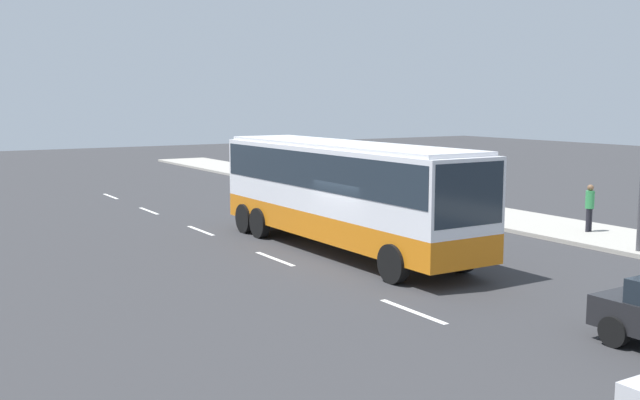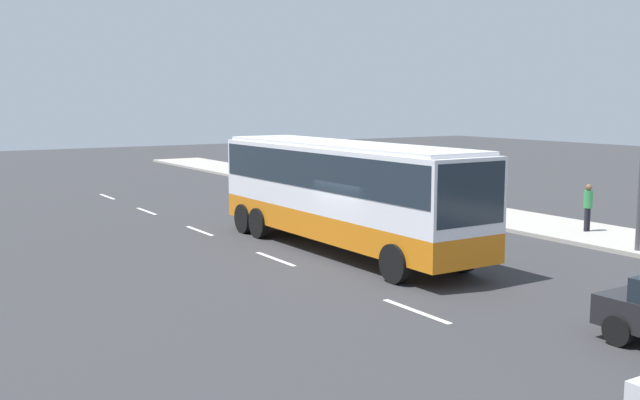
% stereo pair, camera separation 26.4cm
% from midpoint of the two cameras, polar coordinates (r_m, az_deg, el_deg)
% --- Properties ---
extents(ground_plane, '(120.00, 120.00, 0.00)m').
position_cam_midpoint_polar(ground_plane, '(23.11, 2.76, -4.73)').
color(ground_plane, '#333335').
extents(sidewalk_curb, '(80.00, 4.00, 0.15)m').
position_cam_midpoint_polar(sidewalk_curb, '(29.66, 18.25, -2.19)').
color(sidewalk_curb, '#A8A399').
rests_on(sidewalk_curb, ground_plane).
extents(lane_centreline, '(27.33, 0.16, 0.01)m').
position_cam_midpoint_polar(lane_centreline, '(28.58, -9.43, -2.41)').
color(lane_centreline, white).
rests_on(lane_centreline, ground_plane).
extents(coach_bus, '(11.98, 2.79, 3.61)m').
position_cam_midpoint_polar(coach_bus, '(24.26, 1.46, 1.22)').
color(coach_bus, orange).
rests_on(coach_bus, ground_plane).
extents(pedestrian_near_curb, '(0.32, 0.32, 1.76)m').
position_cam_midpoint_polar(pedestrian_near_curb, '(28.99, 19.77, -0.29)').
color(pedestrian_near_curb, black).
rests_on(pedestrian_near_curb, sidewalk_curb).
extents(pedestrian_at_crossing, '(0.32, 0.32, 1.70)m').
position_cam_midpoint_polar(pedestrian_at_crossing, '(31.49, 10.10, 0.58)').
color(pedestrian_at_crossing, black).
rests_on(pedestrian_at_crossing, sidewalk_curb).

